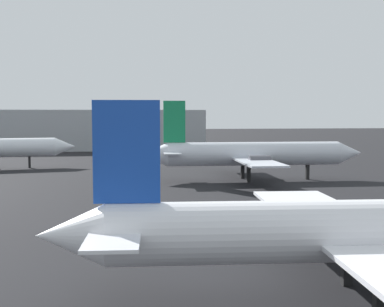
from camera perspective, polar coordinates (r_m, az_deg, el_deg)
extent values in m
cone|color=white|center=(23.72, -13.82, -9.18)|extent=(3.49, 3.21, 2.97)
cube|color=white|center=(25.48, 19.17, -9.38)|extent=(7.24, 29.10, 0.23)
cube|color=white|center=(23.39, -8.67, -8.55)|extent=(2.92, 8.23, 0.15)
cube|color=#1947B2|center=(22.82, -7.57, 0.19)|extent=(3.09, 0.53, 4.75)
cylinder|color=#4C4C54|center=(30.76, 16.54, -7.23)|extent=(3.01, 1.95, 1.73)
cube|color=black|center=(27.71, 17.46, -12.47)|extent=(0.52, 0.52, 1.90)
cube|color=black|center=(24.36, 20.88, -14.95)|extent=(0.52, 0.52, 1.90)
cylinder|color=silver|center=(67.64, 7.21, -0.03)|extent=(23.73, 3.94, 3.21)
cone|color=silver|center=(72.11, 17.75, 0.07)|extent=(3.63, 3.32, 3.21)
cone|color=silver|center=(65.73, -4.37, -0.14)|extent=(3.63, 3.32, 3.21)
cube|color=silver|center=(67.41, 6.23, -0.45)|extent=(5.17, 25.34, 0.22)
cube|color=silver|center=(65.83, -2.44, 0.16)|extent=(2.42, 7.71, 0.15)
cube|color=#147F4C|center=(65.68, -2.06, 3.70)|extent=(2.92, 0.36, 5.56)
cylinder|color=#4C4C54|center=(72.23, 5.93, -0.24)|extent=(2.78, 1.72, 1.64)
cylinder|color=#4C4C54|center=(62.95, 7.83, -0.96)|extent=(2.78, 1.72, 1.64)
cube|color=black|center=(70.09, 13.21, -2.11)|extent=(0.47, 0.47, 2.03)
cube|color=black|center=(69.39, 5.88, -2.08)|extent=(0.47, 0.47, 2.03)
cube|color=black|center=(65.86, 6.57, -2.44)|extent=(0.47, 0.47, 2.03)
cone|color=silver|center=(87.34, -14.49, 0.79)|extent=(3.88, 3.62, 3.11)
cube|color=black|center=(87.42, -18.29, -0.96)|extent=(0.45, 0.45, 1.94)
cube|color=#999EA3|center=(133.33, -12.59, 2.73)|extent=(62.52, 21.78, 10.15)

